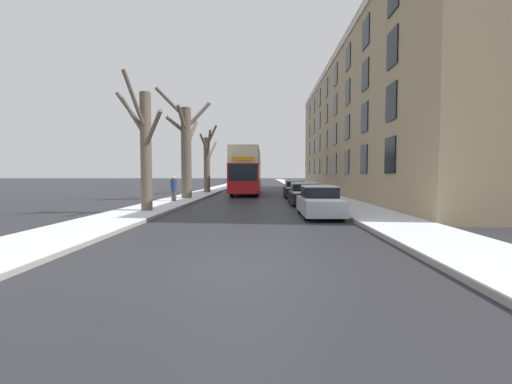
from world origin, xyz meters
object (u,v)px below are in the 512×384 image
bare_tree_left_2 (207,162)px  parked_car_2 (295,190)px  parked_car_0 (319,202)px  parked_car_1 (304,194)px  bare_tree_left_0 (145,147)px  bare_tree_left_1 (186,148)px  pedestrian_left_sidewalk (174,188)px  double_decker_bus (247,169)px

bare_tree_left_2 → parked_car_2: 9.97m
bare_tree_left_2 → parked_car_0: size_ratio=1.57×
parked_car_2 → parked_car_1: bearing=-90.0°
parked_car_2 → bare_tree_left_0: bearing=-124.9°
bare_tree_left_2 → parked_car_2: bare_tree_left_2 is taller
bare_tree_left_1 → pedestrian_left_sidewalk: (-0.13, -3.08, -2.91)m
double_decker_bus → pedestrian_left_sidewalk: (-4.25, -10.61, -1.44)m
parked_car_1 → pedestrian_left_sidewalk: 8.54m
pedestrian_left_sidewalk → bare_tree_left_1: bearing=118.3°
bare_tree_left_0 → parked_car_0: (8.27, -0.90, -2.58)m
bare_tree_left_1 → parked_car_0: 13.40m
bare_tree_left_2 → parked_car_0: bearing=-65.6°
bare_tree_left_0 → bare_tree_left_2: 17.03m
parked_car_0 → pedestrian_left_sidewalk: size_ratio=2.34×
parked_car_0 → parked_car_2: 12.75m
bare_tree_left_0 → parked_car_1: bare_tree_left_0 is taller
parked_car_0 → pedestrian_left_sidewalk: pedestrian_left_sidewalk is taller
bare_tree_left_1 → parked_car_0: bearing=-49.9°
double_decker_bus → parked_car_0: double_decker_bus is taller
double_decker_bus → parked_car_1: bearing=-69.3°
double_decker_bus → parked_car_2: 6.60m
bare_tree_left_1 → parked_car_2: (8.38, 2.81, -3.25)m
bare_tree_left_2 → parked_car_2: (8.14, -5.18, -2.50)m
bare_tree_left_0 → parked_car_1: size_ratio=1.52×
bare_tree_left_1 → parked_car_1: bare_tree_left_1 is taller
bare_tree_left_2 → parked_car_0: (8.14, -17.93, -2.50)m
parked_car_0 → pedestrian_left_sidewalk: bearing=141.1°
bare_tree_left_0 → bare_tree_left_2: (0.13, 17.03, -0.07)m
bare_tree_left_2 → parked_car_2: bearing=-32.5°
parked_car_0 → parked_car_2: size_ratio=0.93×
parked_car_0 → bare_tree_left_2: bearing=114.4°
parked_car_0 → pedestrian_left_sidewalk: 10.94m
bare_tree_left_0 → parked_car_2: bearing=55.1°
parked_car_1 → pedestrian_left_sidewalk: size_ratio=2.37×
bare_tree_left_0 → parked_car_2: 14.68m
bare_tree_left_0 → bare_tree_left_1: (-0.10, 9.04, 0.68)m
bare_tree_left_2 → bare_tree_left_1: bearing=-91.7°
double_decker_bus → parked_car_0: (4.26, -17.47, -1.78)m
bare_tree_left_1 → bare_tree_left_2: size_ratio=1.25×
double_decker_bus → parked_car_2: double_decker_bus is taller
parked_car_2 → pedestrian_left_sidewalk: size_ratio=2.52×
parked_car_0 → parked_car_2: (-0.00, 12.75, 0.00)m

